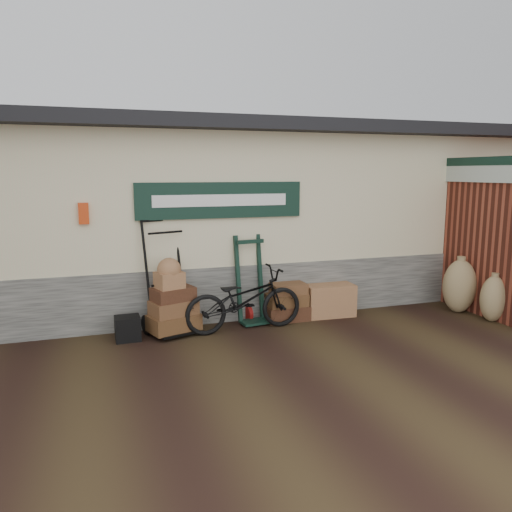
{
  "coord_description": "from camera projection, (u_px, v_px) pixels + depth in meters",
  "views": [
    {
      "loc": [
        -2.22,
        -6.48,
        2.38
      ],
      "look_at": [
        0.24,
        0.9,
        1.06
      ],
      "focal_mm": 35.0,
      "sensor_mm": 36.0,
      "label": 1
    }
  ],
  "objects": [
    {
      "name": "suitcase_stack",
      "position": [
        287.0,
        301.0,
        8.08
      ],
      "size": [
        0.69,
        0.44,
        0.61
      ],
      "primitive_type": null,
      "rotation": [
        0.0,
        0.0,
        0.0
      ],
      "color": "#3B2112",
      "rests_on": "ground"
    },
    {
      "name": "burlap_sack_right",
      "position": [
        493.0,
        299.0,
        7.98
      ],
      "size": [
        0.56,
        0.5,
        0.75
      ],
      "primitive_type": "ellipsoid",
      "rotation": [
        0.0,
        0.0,
        0.28
      ],
      "color": "olive",
      "rests_on": "ground"
    },
    {
      "name": "station_building",
      "position": [
        213.0,
        213.0,
        9.43
      ],
      "size": [
        14.4,
        4.1,
        3.2
      ],
      "color": "#4C4C47",
      "rests_on": "ground"
    },
    {
      "name": "bicycle",
      "position": [
        244.0,
        296.0,
        7.49
      ],
      "size": [
        0.74,
        1.86,
        1.07
      ],
      "primitive_type": "imported",
      "rotation": [
        0.0,
        0.0,
        1.62
      ],
      "color": "black",
      "rests_on": "ground"
    },
    {
      "name": "brick_outbuilding",
      "position": [
        472.0,
        229.0,
        9.51
      ],
      "size": [
        1.71,
        4.51,
        2.62
      ],
      "color": "maroon",
      "rests_on": "ground"
    },
    {
      "name": "porter_trolley",
      "position": [
        167.0,
        276.0,
        7.37
      ],
      "size": [
        1.02,
        0.88,
        1.72
      ],
      "primitive_type": null,
      "rotation": [
        0.0,
        0.0,
        0.31
      ],
      "color": "black",
      "rests_on": "ground"
    },
    {
      "name": "ground",
      "position": [
        260.0,
        340.0,
        7.15
      ],
      "size": [
        80.0,
        80.0,
        0.0
      ],
      "primitive_type": "plane",
      "color": "black",
      "rests_on": "ground"
    },
    {
      "name": "wicker_hamper",
      "position": [
        328.0,
        299.0,
        8.37
      ],
      "size": [
        0.84,
        0.57,
        0.53
      ],
      "primitive_type": "cube",
      "rotation": [
        0.0,
        0.0,
        -0.05
      ],
      "color": "brown",
      "rests_on": "ground"
    },
    {
      "name": "burlap_sack_left",
      "position": [
        460.0,
        286.0,
        8.49
      ],
      "size": [
        0.65,
        0.58,
        0.91
      ],
      "primitive_type": "ellipsoid",
      "rotation": [
        0.0,
        0.0,
        -0.19
      ],
      "color": "olive",
      "rests_on": "ground"
    },
    {
      "name": "green_barrow",
      "position": [
        251.0,
        280.0,
        7.87
      ],
      "size": [
        0.55,
        0.49,
        1.39
      ],
      "primitive_type": null,
      "rotation": [
        0.0,
        0.0,
        0.13
      ],
      "color": "black",
      "rests_on": "ground"
    },
    {
      "name": "black_trunk",
      "position": [
        128.0,
        328.0,
        7.11
      ],
      "size": [
        0.36,
        0.31,
        0.35
      ],
      "primitive_type": "cube",
      "rotation": [
        0.0,
        0.0,
        0.02
      ],
      "color": "black",
      "rests_on": "ground"
    }
  ]
}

